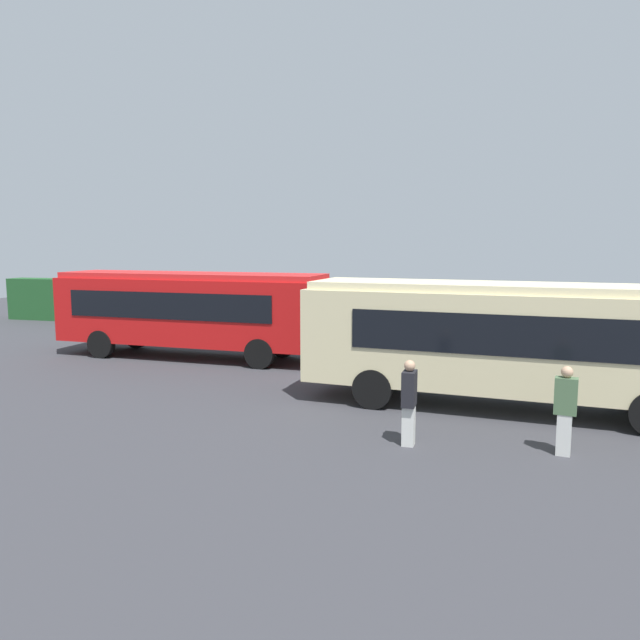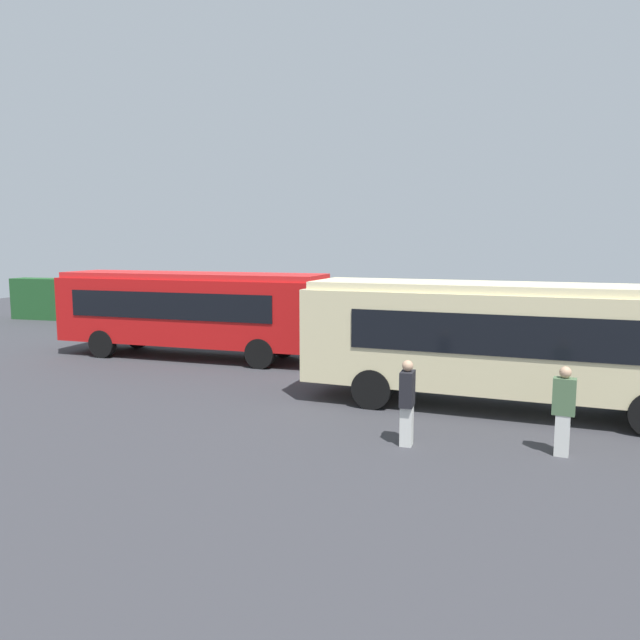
# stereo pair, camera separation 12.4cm
# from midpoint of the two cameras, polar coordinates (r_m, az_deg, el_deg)

# --- Properties ---
(ground_plane) EXTENTS (64.00, 64.00, 0.00)m
(ground_plane) POSITION_cam_midpoint_polar(r_m,az_deg,el_deg) (17.67, 6.16, -6.15)
(ground_plane) COLOR #38383D
(bus_red) EXTENTS (10.15, 2.83, 3.04)m
(bus_red) POSITION_cam_midpoint_polar(r_m,az_deg,el_deg) (21.99, -12.19, 1.05)
(bus_red) COLOR red
(bus_red) RESTS_ON ground_plane
(bus_cream) EXTENTS (10.25, 3.36, 3.12)m
(bus_cream) POSITION_cam_midpoint_polar(r_m,az_deg,el_deg) (15.41, 17.06, -1.58)
(bus_cream) COLOR beige
(bus_cream) RESTS_ON ground_plane
(person_left) EXTENTS (0.47, 0.36, 1.68)m
(person_left) POSITION_cam_midpoint_polar(r_m,az_deg,el_deg) (26.33, -14.28, 0.07)
(person_left) COLOR maroon
(person_left) RESTS_ON ground_plane
(person_center) EXTENTS (0.35, 0.47, 1.63)m
(person_center) POSITION_cam_midpoint_polar(r_m,az_deg,el_deg) (24.35, -6.66, -0.39)
(person_center) COLOR black
(person_center) RESTS_ON ground_plane
(person_right) EXTENTS (0.28, 0.46, 1.77)m
(person_right) POSITION_cam_midpoint_polar(r_m,az_deg,el_deg) (12.42, 8.14, -7.57)
(person_right) COLOR silver
(person_right) RESTS_ON ground_plane
(person_far) EXTENTS (0.45, 0.33, 1.76)m
(person_far) POSITION_cam_midpoint_polar(r_m,az_deg,el_deg) (12.64, 21.92, -7.76)
(person_far) COLOR silver
(person_far) RESTS_ON ground_plane
(hedge_row) EXTENTS (44.00, 1.14, 2.20)m
(hedge_row) POSITION_cam_midpoint_polar(r_m,az_deg,el_deg) (27.63, 9.46, 0.98)
(hedge_row) COLOR #205126
(hedge_row) RESTS_ON ground_plane
(traffic_cone) EXTENTS (0.36, 0.36, 0.60)m
(traffic_cone) POSITION_cam_midpoint_polar(r_m,az_deg,el_deg) (23.70, 8.43, -1.99)
(traffic_cone) COLOR orange
(traffic_cone) RESTS_ON ground_plane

